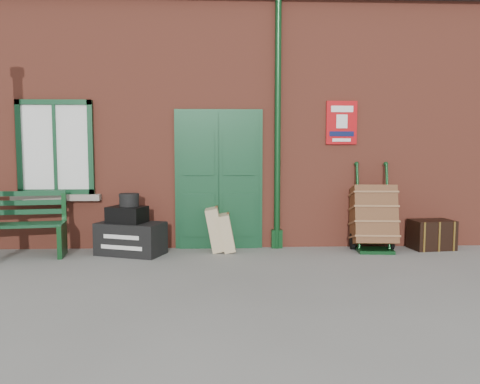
{
  "coord_description": "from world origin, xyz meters",
  "views": [
    {
      "loc": [
        -0.26,
        -6.12,
        1.59
      ],
      "look_at": [
        0.01,
        0.6,
        1.0
      ],
      "focal_mm": 35.0,
      "sensor_mm": 36.0,
      "label": 1
    }
  ],
  "objects": [
    {
      "name": "ground",
      "position": [
        0.0,
        0.0,
        0.0
      ],
      "size": [
        80.0,
        80.0,
        0.0
      ],
      "primitive_type": "plane",
      "color": "gray",
      "rests_on": "ground"
    },
    {
      "name": "station_building",
      "position": [
        -0.0,
        3.49,
        2.16
      ],
      "size": [
        10.3,
        4.3,
        4.36
      ],
      "color": "#974330",
      "rests_on": "ground"
    },
    {
      "name": "bench",
      "position": [
        -3.47,
        0.93,
        0.51
      ],
      "size": [
        1.7,
        0.75,
        1.02
      ],
      "rotation": [
        0.0,
        0.0,
        0.15
      ],
      "color": "#0F3A1F",
      "rests_on": "ground"
    },
    {
      "name": "houdini_trunk",
      "position": [
        -1.66,
        1.05,
        0.25
      ],
      "size": [
        1.12,
        0.85,
        0.5
      ],
      "primitive_type": "cube",
      "rotation": [
        0.0,
        0.0,
        -0.35
      ],
      "color": "black",
      "rests_on": "ground"
    },
    {
      "name": "strongbox",
      "position": [
        -1.71,
        1.05,
        0.62
      ],
      "size": [
        0.65,
        0.56,
        0.25
      ],
      "primitive_type": "cube",
      "rotation": [
        0.0,
        0.0,
        -0.35
      ],
      "color": "black",
      "rests_on": "houdini_trunk"
    },
    {
      "name": "hatbox",
      "position": [
        -1.68,
        1.08,
        0.84
      ],
      "size": [
        0.38,
        0.38,
        0.2
      ],
      "primitive_type": "cylinder",
      "rotation": [
        0.0,
        0.0,
        -0.35
      ],
      "color": "black",
      "rests_on": "strongbox"
    },
    {
      "name": "suitcase_back",
      "position": [
        -0.36,
        1.25,
        0.35
      ],
      "size": [
        0.32,
        0.49,
        0.7
      ],
      "primitive_type": "cube",
      "rotation": [
        0.0,
        -0.18,
        -0.01
      ],
      "color": "tan",
      "rests_on": "ground"
    },
    {
      "name": "suitcase_front",
      "position": [
        -0.18,
        1.21,
        0.3
      ],
      "size": [
        0.29,
        0.44,
        0.61
      ],
      "primitive_type": "cube",
      "rotation": [
        0.0,
        -0.19,
        -0.01
      ],
      "color": "tan",
      "rests_on": "ground"
    },
    {
      "name": "porter_trolley",
      "position": [
        2.17,
        1.21,
        0.54
      ],
      "size": [
        0.73,
        0.78,
        1.38
      ],
      "rotation": [
        0.0,
        0.0,
        -0.09
      ],
      "color": "#0E3817",
      "rests_on": "ground"
    },
    {
      "name": "dark_trunk",
      "position": [
        3.16,
        1.25,
        0.24
      ],
      "size": [
        0.71,
        0.51,
        0.48
      ],
      "primitive_type": "cube",
      "rotation": [
        0.0,
        0.0,
        0.12
      ],
      "color": "black",
      "rests_on": "ground"
    }
  ]
}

